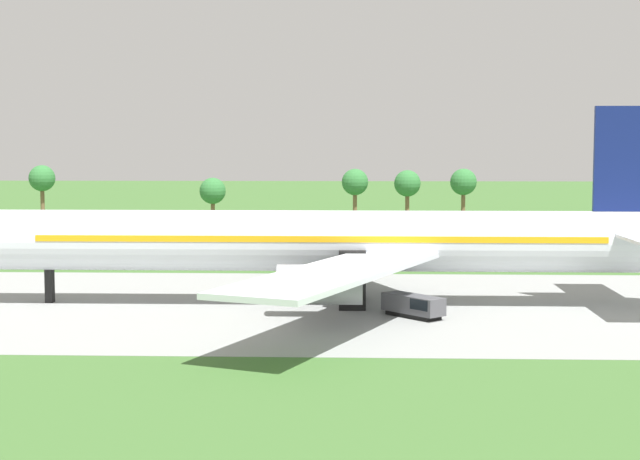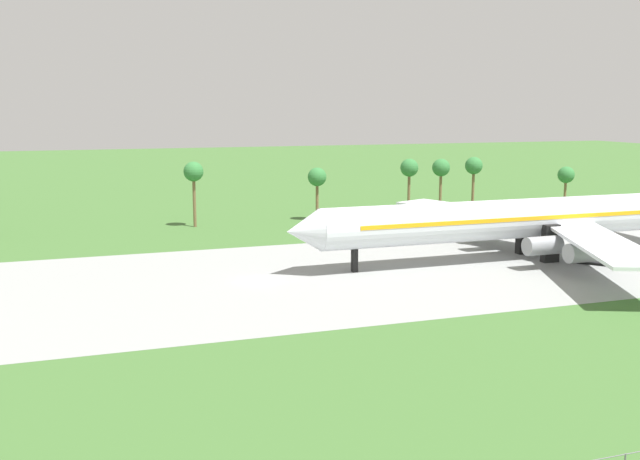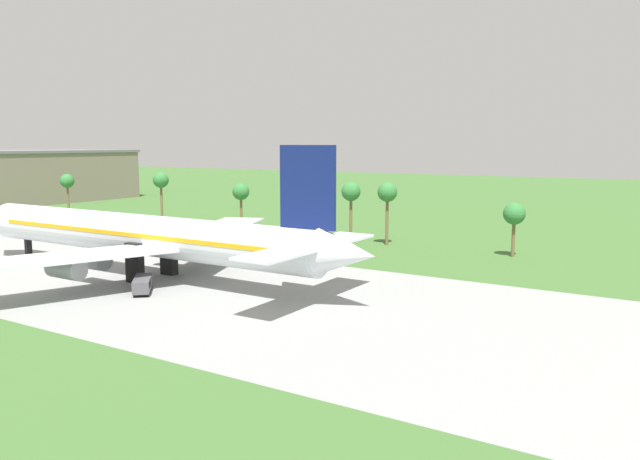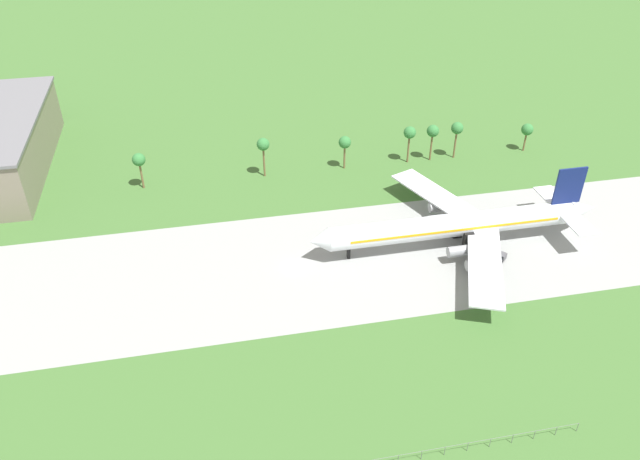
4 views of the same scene
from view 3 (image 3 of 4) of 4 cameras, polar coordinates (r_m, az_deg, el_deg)
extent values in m
cylinder|color=silver|center=(90.51, -16.47, -0.37)|extent=(60.52, 5.62, 5.62)
cone|color=silver|center=(116.73, -27.13, 0.88)|extent=(4.49, 5.50, 5.50)
cone|color=silver|center=(69.11, 2.47, -2.17)|extent=(7.02, 5.34, 5.34)
cube|color=#EFA314|center=(90.46, -16.48, -0.10)|extent=(51.44, 5.73, 0.56)
cube|color=navy|center=(70.93, -1.16, 3.92)|extent=(7.30, 0.50, 9.55)
cube|color=silver|center=(71.56, -0.95, -1.48)|extent=(5.06, 22.47, 0.30)
cube|color=silver|center=(80.21, -23.44, -2.44)|extent=(17.84, 30.14, 0.44)
cube|color=silver|center=(99.67, -9.35, 0.02)|extent=(17.84, 30.14, 0.44)
cylinder|color=gray|center=(87.38, -20.10, -2.57)|extent=(5.06, 2.53, 2.53)
cylinder|color=gray|center=(82.30, -22.21, -3.30)|extent=(5.06, 2.53, 2.53)
cylinder|color=gray|center=(96.09, -13.76, -1.40)|extent=(5.06, 2.53, 2.53)
cylinder|color=gray|center=(98.49, -10.50, -1.08)|extent=(5.06, 2.53, 2.53)
cube|color=black|center=(111.14, -25.14, -1.00)|extent=(0.70, 0.90, 5.38)
cube|color=black|center=(86.77, -16.58, -2.89)|extent=(2.40, 1.20, 5.38)
cube|color=black|center=(90.89, -13.66, -2.31)|extent=(2.40, 1.20, 5.38)
cube|color=black|center=(81.17, -15.90, -5.39)|extent=(4.70, 4.90, 0.40)
cube|color=#4C4C51|center=(80.96, -15.92, -4.73)|extent=(5.45, 5.68, 1.52)
cube|color=black|center=(79.34, -16.03, -4.82)|extent=(2.89, 2.89, 0.90)
cube|color=slate|center=(223.02, -25.11, 4.41)|extent=(36.00, 60.00, 15.58)
cube|color=slate|center=(222.78, -25.23, 6.51)|extent=(36.72, 61.20, 0.80)
cylinder|color=brown|center=(132.91, -7.21, 1.56)|extent=(0.56, 0.56, 7.85)
sphere|color=#337538|center=(132.49, -7.25, 3.51)|extent=(3.60, 3.60, 3.60)
cylinder|color=brown|center=(106.75, 17.26, -0.63)|extent=(0.56, 0.56, 6.54)
sphere|color=#337538|center=(106.27, 17.34, 1.43)|extent=(3.60, 3.60, 3.60)
cylinder|color=brown|center=(175.04, -22.03, 2.63)|extent=(0.56, 0.56, 8.29)
sphere|color=#337538|center=(174.72, -22.11, 4.18)|extent=(3.60, 3.60, 3.60)
cylinder|color=brown|center=(121.54, -0.09, 1.33)|extent=(0.56, 0.56, 9.09)
sphere|color=#337538|center=(121.06, -0.09, 3.75)|extent=(3.60, 3.60, 3.60)
cylinder|color=brown|center=(148.81, -14.28, 2.38)|extent=(0.56, 0.56, 9.55)
sphere|color=#337538|center=(148.41, -14.35, 4.45)|extent=(3.60, 3.60, 3.60)
cylinder|color=brown|center=(114.47, 6.14, 0.89)|extent=(0.56, 0.56, 9.13)
sphere|color=#337538|center=(113.96, 6.18, 3.47)|extent=(3.60, 3.60, 3.60)
cylinder|color=brown|center=(117.95, 2.84, 1.08)|extent=(0.56, 0.56, 8.92)
sphere|color=#337538|center=(117.46, 2.85, 3.53)|extent=(3.60, 3.60, 3.60)
camera|label=1|loc=(70.99, -83.39, -1.95)|focal=55.00mm
camera|label=2|loc=(129.48, -70.35, 4.12)|focal=40.00mm
camera|label=4|loc=(151.95, -86.38, 28.55)|focal=35.00mm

